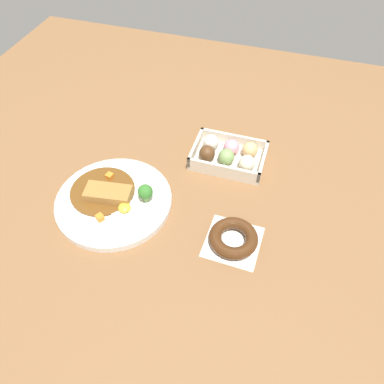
{
  "coord_description": "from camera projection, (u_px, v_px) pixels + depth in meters",
  "views": [
    {
      "loc": [
        -0.28,
        0.6,
        0.74
      ],
      "look_at": [
        -0.1,
        0.01,
        0.03
      ],
      "focal_mm": 35.41,
      "sensor_mm": 36.0,
      "label": 1
    }
  ],
  "objects": [
    {
      "name": "ground_plane",
      "position": [
        158.0,
        188.0,
        0.99
      ],
      "size": [
        1.6,
        1.6,
        0.0
      ],
      "primitive_type": "plane",
      "color": "brown"
    },
    {
      "name": "curry_plate",
      "position": [
        114.0,
        200.0,
        0.94
      ],
      "size": [
        0.29,
        0.29,
        0.07
      ],
      "color": "white",
      "rests_on": "ground_plane"
    },
    {
      "name": "donut_box",
      "position": [
        229.0,
        155.0,
        1.04
      ],
      "size": [
        0.2,
        0.14,
        0.06
      ],
      "color": "beige",
      "rests_on": "ground_plane"
    },
    {
      "name": "chocolate_ring_donut",
      "position": [
        233.0,
        238.0,
        0.87
      ],
      "size": [
        0.13,
        0.13,
        0.03
      ],
      "color": "white",
      "rests_on": "ground_plane"
    }
  ]
}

